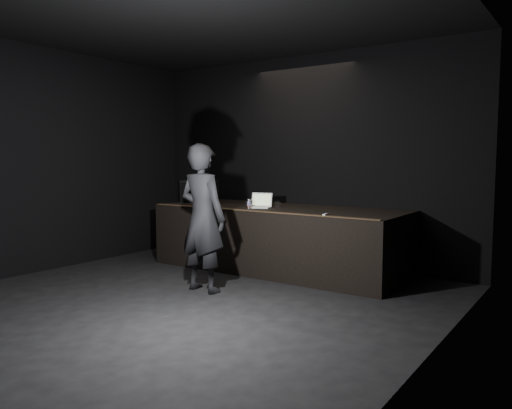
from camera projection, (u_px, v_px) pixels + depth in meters
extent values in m
plane|color=black|center=(153.00, 312.00, 5.78)|extent=(7.00, 7.00, 0.00)
cube|color=black|center=(303.00, 160.00, 8.49)|extent=(6.00, 0.10, 3.50)
cube|color=black|center=(8.00, 160.00, 7.33)|extent=(0.10, 7.00, 3.50)
cube|color=black|center=(417.00, 161.00, 3.92)|extent=(0.10, 7.00, 3.50)
cube|color=black|center=(147.00, 0.00, 5.47)|extent=(6.00, 7.00, 0.04)
cube|color=black|center=(279.00, 238.00, 7.97)|extent=(4.00, 1.50, 1.00)
cube|color=brown|center=(253.00, 211.00, 7.34)|extent=(3.92, 0.10, 0.01)
cube|color=black|center=(200.00, 191.00, 8.86)|extent=(0.69, 0.58, 0.39)
cube|color=black|center=(195.00, 192.00, 8.65)|extent=(0.52, 0.20, 0.33)
cylinder|color=black|center=(246.00, 202.00, 8.88)|extent=(0.75, 0.55, 0.02)
cube|color=white|center=(259.00, 207.00, 7.82)|extent=(0.39, 0.32, 0.02)
cube|color=silver|center=(259.00, 207.00, 7.82)|extent=(0.31, 0.22, 0.00)
cube|color=white|center=(262.00, 200.00, 7.95)|extent=(0.34, 0.17, 0.21)
cube|color=#A7C73A|center=(262.00, 200.00, 7.95)|extent=(0.29, 0.14, 0.17)
cylinder|color=silver|center=(249.00, 204.00, 7.70)|extent=(0.06, 0.06, 0.15)
cylinder|color=#1B2697|center=(249.00, 203.00, 7.70)|extent=(0.06, 0.06, 0.07)
cylinder|color=#942B0D|center=(249.00, 206.00, 7.70)|extent=(0.06, 0.06, 0.01)
cylinder|color=white|center=(277.00, 204.00, 7.84)|extent=(0.09, 0.09, 0.11)
cube|color=white|center=(325.00, 215.00, 6.76)|extent=(0.06, 0.15, 0.03)
imported|color=black|center=(203.00, 218.00, 6.62)|extent=(0.73, 0.49, 1.97)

